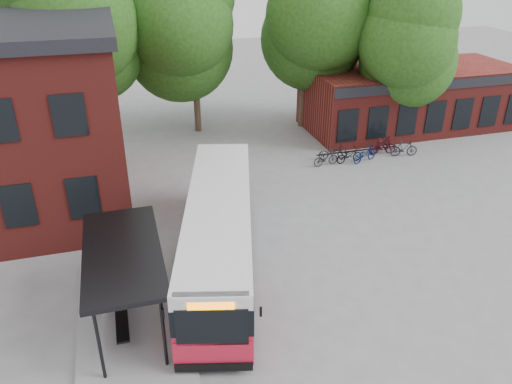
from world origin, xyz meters
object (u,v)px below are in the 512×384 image
object	(u,v)px
bicycle_6	(381,144)
city_bus	(220,233)
bicycle_0	(333,152)
bicycle_5	(383,146)
bicycle_2	(349,155)
bicycle_1	(326,158)
bicycle_4	(365,154)
bus_shelter	(127,287)
bicycle_7	(404,148)

from	to	relation	value
bicycle_6	city_bus	bearing A→B (deg)	103.44
bicycle_0	bicycle_5	size ratio (longest dim) A/B	1.03
city_bus	bicycle_6	bearing A→B (deg)	51.09
bicycle_0	bicycle_2	xyz separation A→B (m)	(0.71, -0.67, -0.02)
bicycle_1	bicycle_6	world-z (taller)	bicycle_6
bicycle_0	bicycle_2	bearing A→B (deg)	-127.88
bicycle_1	bicycle_0	bearing A→B (deg)	-52.51
bicycle_0	bicycle_5	bearing A→B (deg)	-86.36
bicycle_4	bicycle_6	bearing A→B (deg)	-76.20
bus_shelter	bicycle_4	xyz separation A→B (m)	(13.80, 10.12, -0.99)
bicycle_2	bicycle_7	world-z (taller)	bicycle_7
city_bus	bicycle_0	bearing A→B (deg)	59.30
bicycle_1	bicycle_7	distance (m)	4.99
bicycle_2	bus_shelter	bearing A→B (deg)	120.37
bicycle_2	bicycle_7	distance (m)	3.51
bus_shelter	bicycle_6	size ratio (longest dim) A/B	3.86
bicycle_1	bus_shelter	bearing A→B (deg)	124.85
bicycle_2	bicycle_5	world-z (taller)	bicycle_5
city_bus	bicycle_5	distance (m)	14.52
city_bus	bicycle_4	bearing A→B (deg)	51.52
bicycle_4	bicycle_5	world-z (taller)	bicycle_5
bicycle_5	bicycle_7	size ratio (longest dim) A/B	1.02
bicycle_2	bicycle_4	distance (m)	0.91
bicycle_6	bicycle_1	bearing A→B (deg)	80.74
bicycle_7	bicycle_1	bearing A→B (deg)	100.81
bicycle_4	city_bus	bearing A→B (deg)	107.06
bicycle_0	bicycle_4	distance (m)	1.81
bus_shelter	bicycle_5	distance (m)	18.85
bicycle_5	bicycle_7	distance (m)	1.24
bicycle_0	bicycle_4	xyz separation A→B (m)	(1.61, -0.84, 0.00)
bus_shelter	bicycle_5	xyz separation A→B (m)	(15.36, 10.88, -0.95)
city_bus	bicycle_7	xyz separation A→B (m)	(12.81, 7.83, -0.96)
bicycle_4	bicycle_5	bearing A→B (deg)	-84.17
bicycle_1	bicycle_5	size ratio (longest dim) A/B	0.92
bicycle_1	bicycle_4	distance (m)	2.38
city_bus	bicycle_6	xyz separation A→B (m)	(11.81, 8.80, -0.97)
bus_shelter	bicycle_0	world-z (taller)	bus_shelter
bicycle_6	bicycle_7	world-z (taller)	bicycle_7
bicycle_5	bicycle_0	bearing A→B (deg)	95.84
bicycle_1	bicycle_6	xyz separation A→B (m)	(3.99, 0.99, 0.01)
city_bus	bicycle_0	xyz separation A→B (m)	(8.59, 8.56, -1.00)
bicycle_2	bicycle_5	size ratio (longest dim) A/B	0.98
city_bus	bicycle_2	size ratio (longest dim) A/B	6.93
city_bus	bicycle_7	distance (m)	15.05
bicycle_1	bicycle_2	world-z (taller)	bicycle_1
bus_shelter	bicycle_5	size ratio (longest dim) A/B	4.17
bicycle_0	bicycle_1	size ratio (longest dim) A/B	1.12
bus_shelter	bicycle_6	bearing A→B (deg)	36.02
bicycle_1	bicycle_5	distance (m)	3.99
bicycle_2	bicycle_4	bearing A→B (deg)	-109.12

